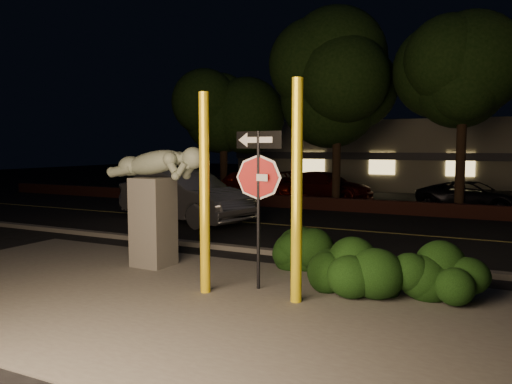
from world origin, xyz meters
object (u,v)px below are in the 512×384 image
Objects in this scene: yellow_pole_right at (297,192)px; silver_sedan at (185,196)px; yellow_pole_left at (205,194)px; sculpture at (154,193)px; parked_car_darkred at (326,186)px; parked_car_red at (257,184)px; signpost at (258,178)px; parked_car_dark at (473,196)px.

silver_sedan is at bearing 135.52° from yellow_pole_right.
sculpture is (-1.98, 1.17, -0.17)m from yellow_pole_left.
parked_car_darkred is at bearing 106.67° from yellow_pole_right.
yellow_pole_left is 0.76× the size of parked_car_darkred.
yellow_pole_right is at bearing -118.68° from silver_sedan.
parked_car_red reaches higher than parked_car_darkred.
parked_car_darkred is (-0.97, 14.24, -0.90)m from sculpture.
yellow_pole_left reaches higher than parked_car_red.
sculpture is 0.48× the size of silver_sedan.
yellow_pole_left reaches higher than silver_sedan.
yellow_pole_left is at bearing -161.70° from parked_car_darkred.
parked_car_darkred is (-4.56, 15.21, -1.15)m from yellow_pole_right.
sculpture is at bearing -168.62° from parked_car_darkred.
silver_sedan is 8.94m from parked_car_darkred.
parked_car_red is at bearing 118.57° from yellow_pole_right.
sculpture is (-3.59, 0.97, -0.25)m from yellow_pole_right.
yellow_pole_right reaches higher than sculpture.
sculpture is at bearing -160.90° from parked_car_red.
signpost reaches higher than sculpture.
parked_car_red is at bearing 125.49° from parked_car_darkred.
signpost is 15.32m from parked_car_darkred.
parked_car_red is at bearing 107.81° from sculpture.
signpost is (0.73, 0.59, 0.27)m from yellow_pole_left.
parked_car_darkred is at bearing 100.81° from yellow_pole_left.
parked_car_darkred is 1.09× the size of parked_car_dark.
signpost is 8.47m from silver_sedan.
parked_car_dark is (5.53, 13.04, -0.98)m from sculpture.
sculpture is at bearing 169.04° from parked_car_dark.
yellow_pole_left is 14.69m from parked_car_dark.
yellow_pole_right is 9.34m from silver_sedan.
parked_car_red reaches higher than parked_car_dark.
parked_car_red is (-6.57, 13.28, -1.25)m from signpost.
silver_sedan is at bearing -171.31° from parked_car_red.
silver_sedan is 1.19× the size of parked_car_red.
yellow_pole_left is 1.63m from yellow_pole_right.
yellow_pole_left is 0.79× the size of parked_car_red.
yellow_pole_right is 14.19m from parked_car_dark.
silver_sedan is 1.14× the size of parked_car_darkred.
parked_car_dark is (2.82, 13.61, -1.41)m from signpost.
sculpture is at bearing 149.37° from yellow_pole_left.
yellow_pole_left is 0.66× the size of silver_sedan.
silver_sedan is (-3.04, 5.54, -0.70)m from sculpture.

